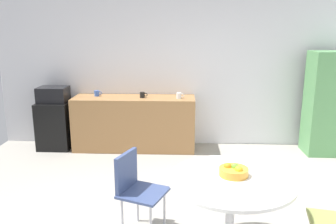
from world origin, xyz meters
name	(u,v)px	position (x,y,z in m)	size (l,w,h in m)	color
wall_back	(170,71)	(0.00, 3.00, 1.30)	(6.00, 0.10, 2.60)	silver
counter_block	(135,123)	(-0.60, 2.65, 0.45)	(2.04, 0.60, 0.90)	#9E7042
mini_fridge	(56,125)	(-1.97, 2.65, 0.40)	(0.54, 0.54, 0.81)	black
microwave	(53,95)	(-1.97, 2.65, 0.94)	(0.48, 0.38, 0.26)	black
locker_cabinet	(326,104)	(2.55, 2.55, 0.84)	(0.60, 0.50, 1.68)	#599959
round_table	(231,193)	(0.65, -0.19, 0.62)	(1.11, 1.11, 0.76)	silver
chair_navy	(135,183)	(-0.26, 0.17, 0.52)	(0.54, 0.54, 0.83)	silver
fruit_bowl	(234,171)	(0.67, -0.13, 0.80)	(0.26, 0.26, 0.11)	gold
mug_white	(179,96)	(0.16, 2.58, 0.95)	(0.13, 0.08, 0.09)	white
mug_green	(142,95)	(-0.45, 2.62, 0.95)	(0.13, 0.08, 0.09)	black
mug_red	(97,93)	(-1.24, 2.73, 0.95)	(0.13, 0.08, 0.09)	#3F66BF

